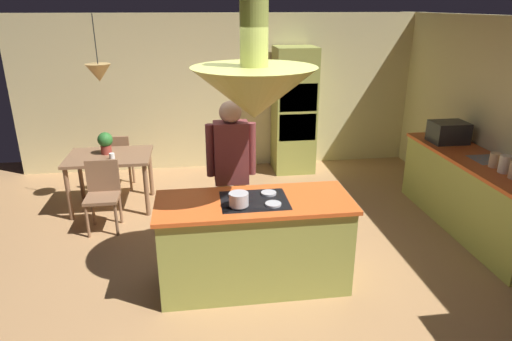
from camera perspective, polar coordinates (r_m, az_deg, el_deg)
ground at (r=4.88m, az=-0.53°, el=-12.79°), size 8.16×8.16×0.00m
wall_back at (r=7.65m, az=-3.95°, el=9.84°), size 6.80×0.10×2.55m
kitchen_island at (r=4.47m, az=-0.21°, el=-9.18°), size 1.88×0.76×0.94m
counter_run_right at (r=6.15m, az=25.99°, el=-2.76°), size 0.73×2.50×0.92m
oven_tower at (r=7.46m, az=4.86°, el=7.60°), size 0.66×0.62×2.05m
dining_table at (r=6.39m, az=-18.13°, el=0.97°), size 1.11×0.81×0.76m
person_at_island at (r=4.81m, az=-3.15°, el=0.20°), size 0.53×0.23×1.75m
range_hood at (r=3.95m, az=-0.24°, el=10.25°), size 1.10×1.10×1.00m
pendant_light_over_table at (r=6.12m, az=-19.39°, el=11.68°), size 0.32×0.32×0.82m
chair_facing_island at (r=5.87m, az=-18.94°, el=-2.44°), size 0.40×0.40×0.87m
chair_by_back_wall at (r=7.02m, az=-17.19°, el=1.49°), size 0.40×0.40×0.87m
potted_plant_on_table at (r=6.39m, az=-18.64°, el=3.48°), size 0.20×0.20×0.30m
cup_on_table at (r=6.14m, az=-17.88°, el=1.71°), size 0.07×0.07×0.09m
canister_sugar at (r=5.64m, az=29.16°, el=0.72°), size 0.13×0.13×0.20m
canister_tea at (r=5.78m, az=28.12°, el=1.19°), size 0.12×0.12×0.17m
microwave_on_counter at (r=6.55m, az=23.32°, el=4.51°), size 0.46×0.36×0.28m
cooking_pot_on_cooktop at (r=4.09m, az=-2.20°, el=-3.67°), size 0.18×0.18×0.12m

